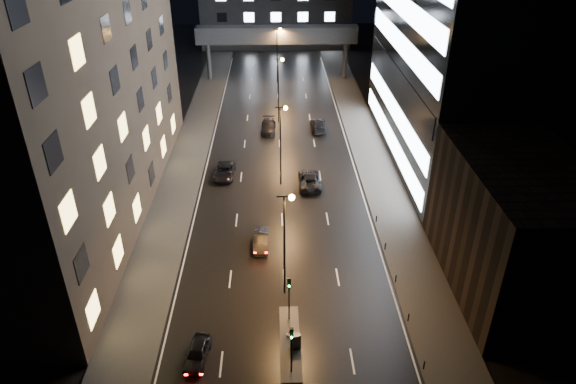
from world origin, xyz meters
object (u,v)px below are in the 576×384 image
car_away_a (197,353)px  car_toward_b (318,125)px  car_toward_a (310,180)px  car_away_c (225,171)px  utility_cabinet (295,341)px  car_away_d (268,126)px  car_away_b (261,240)px

car_away_a → car_toward_b: size_ratio=0.70×
car_toward_a → car_toward_b: 17.39m
car_away_c → utility_cabinet: (7.76, -28.76, 0.08)m
car_toward_b → utility_cabinet: car_toward_b is taller
utility_cabinet → car_away_d: bearing=77.6°
utility_cabinet → car_away_c: bearing=89.6°
car_away_c → car_away_d: (5.45, 14.32, 0.04)m
car_toward_b → car_away_a: bearing=73.6°
car_away_b → car_toward_b: bearing=75.4°
car_away_b → utility_cabinet: size_ratio=3.23×
car_away_b → car_toward_a: bearing=66.1°
utility_cabinet → car_toward_b: bearing=67.6°
car_away_d → car_toward_b: 7.59m
car_away_b → car_away_c: (-4.85, 15.04, 0.02)m
car_away_d → car_toward_b: car_toward_b is taller
car_away_c → car_away_d: 15.33m
car_away_a → car_away_d: (5.22, 43.93, 0.11)m
car_away_b → car_away_c: 15.80m
car_away_d → car_toward_a: (5.13, -16.91, 0.02)m
car_away_b → car_away_c: size_ratio=0.82×
car_away_d → car_toward_b: (7.58, 0.30, 0.03)m
car_away_b → car_toward_b: 30.78m
car_toward_a → car_away_b: bearing=65.9°
car_away_a → car_toward_a: bearing=76.4°
car_away_b → car_away_d: 29.37m
car_away_a → car_toward_b: car_toward_b is taller
car_away_a → utility_cabinet: utility_cabinet is taller
car_away_a → car_away_c: bearing=97.9°
car_away_c → car_away_d: size_ratio=0.98×
car_away_d → utility_cabinet: bearing=-85.2°
car_away_b → utility_cabinet: bearing=-77.2°
car_away_a → car_toward_a: size_ratio=0.68×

